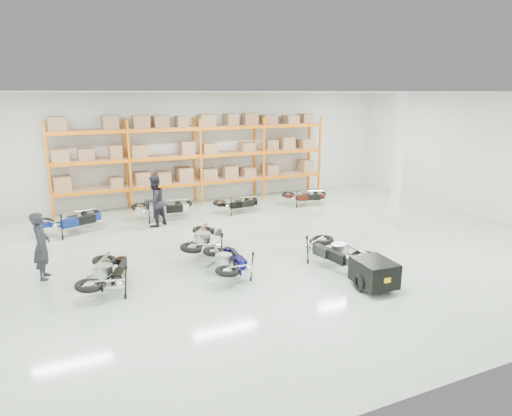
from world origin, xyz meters
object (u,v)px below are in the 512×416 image
moto_silver_left (206,235)px  moto_back_a (71,216)px  moto_blue_centre (228,257)px  person_left (42,246)px  moto_back_d (305,193)px  moto_touring_right (335,246)px  person_back (154,201)px  moto_black_far_left (107,268)px  moto_back_c (237,200)px  moto_back_b (163,204)px  trailer (374,273)px

moto_silver_left → moto_back_a: size_ratio=1.00×
moto_blue_centre → person_left: bearing=-16.8°
moto_back_d → moto_silver_left: bearing=142.3°
moto_touring_right → person_back: bearing=113.5°
person_left → person_back: (3.53, 3.42, 0.04)m
moto_black_far_left → moto_back_c: 7.67m
moto_black_far_left → moto_back_a: size_ratio=0.95×
moto_black_far_left → moto_back_d: size_ratio=1.12×
moto_back_b → moto_back_d: bearing=-84.9°
moto_touring_right → person_back: (-3.49, 5.77, 0.31)m
trailer → moto_blue_centre: bearing=146.6°
moto_back_d → moto_back_c: bearing=106.1°
moto_blue_centre → moto_back_c: moto_blue_centre is taller
moto_back_d → moto_blue_centre: bearing=152.5°
moto_back_a → moto_back_b: size_ratio=1.00×
moto_silver_left → person_left: person_left is taller
person_back → moto_silver_left: bearing=69.3°
trailer → moto_black_far_left: bearing=160.0°
moto_black_far_left → moto_touring_right: 5.74m
trailer → person_back: person_back is taller
moto_touring_right → person_back: size_ratio=1.06×
moto_blue_centre → moto_silver_left: (-0.01, 1.73, 0.06)m
moto_back_b → person_back: 0.93m
moto_touring_right → moto_back_d: moto_touring_right is taller
moto_touring_right → moto_silver_left: bearing=133.5°
moto_black_far_left → moto_back_b: bearing=-96.1°
moto_black_far_left → moto_silver_left: bearing=-135.5°
moto_blue_centre → trailer: (2.82, -2.15, -0.11)m
moto_back_a → trailer: bearing=-162.2°
moto_back_c → person_back: size_ratio=0.89×
moto_back_b → moto_back_d: (5.83, -0.26, -0.09)m
moto_blue_centre → moto_back_a: bearing=-52.5°
trailer → moto_back_c: 7.90m
moto_silver_left → moto_touring_right: (2.82, -2.28, -0.01)m
moto_back_b → moto_back_c: 2.85m
moto_back_a → moto_blue_centre: bearing=-169.8°
moto_black_far_left → person_left: person_left is taller
moto_silver_left → moto_black_far_left: (-2.85, -1.35, -0.02)m
trailer → moto_back_c: bearing=95.4°
moto_back_c → person_left: (-6.82, -3.96, 0.37)m
moto_back_b → moto_back_d: size_ratio=1.18×
moto_silver_left → moto_back_c: (2.62, 4.03, -0.10)m
person_back → moto_blue_centre: bearing=65.8°
trailer → person_left: size_ratio=0.99×
moto_back_a → person_back: bearing=-118.1°
moto_black_far_left → moto_back_a: bearing=-65.4°
moto_blue_centre → moto_back_a: (-3.36, 5.56, 0.06)m
moto_black_far_left → trailer: moto_black_far_left is taller
moto_blue_centre → moto_silver_left: size_ratio=0.90×
trailer → person_back: bearing=119.3°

